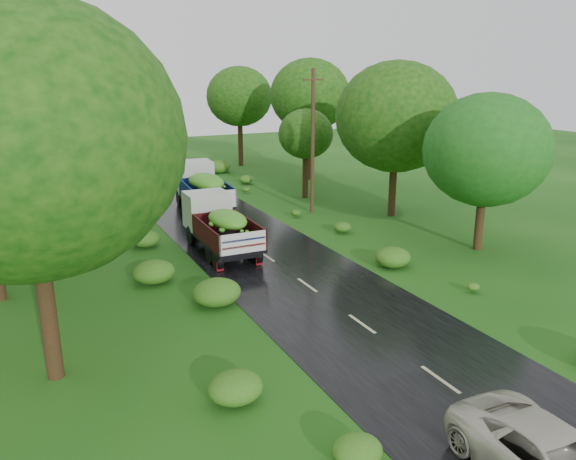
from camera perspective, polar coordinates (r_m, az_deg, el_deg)
ground at (r=17.00m, az=15.21°, el=-14.49°), size 120.00×120.00×0.00m
road at (r=20.51m, az=5.96°, el=-8.39°), size 6.50×80.00×0.02m
road_lines at (r=21.29m, az=4.53°, el=-7.38°), size 0.12×69.60×0.00m
truck_near at (r=26.85m, az=-7.06°, el=0.77°), size 2.23×6.07×2.54m
truck_far at (r=34.76m, az=-8.83°, el=4.47°), size 2.84×6.80×2.79m
utility_pole at (r=33.58m, az=2.52°, el=9.07°), size 1.47×0.41×8.48m
trees_left at (r=31.94m, az=-27.24°, el=11.68°), size 6.47×35.25×10.19m
trees_right at (r=38.06m, az=4.88°, el=11.71°), size 6.45×31.25×8.08m
shrubs at (r=27.91m, az=-3.84°, el=-0.86°), size 11.90×44.00×0.70m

